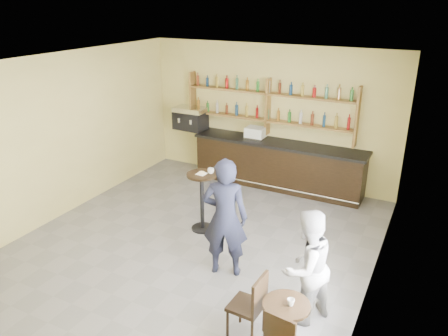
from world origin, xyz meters
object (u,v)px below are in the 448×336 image
at_px(espresso_machine, 190,118).
at_px(chair_west, 246,305).
at_px(man_main, 225,218).
at_px(patron_second, 306,267).
at_px(bar_counter, 278,165).
at_px(pastry_case, 256,133).
at_px(cafe_table, 285,328).
at_px(pedestal_table, 202,202).

relative_size(espresso_machine, chair_west, 0.81).
height_order(man_main, patron_second, man_main).
bearing_deg(bar_counter, chair_west, -73.88).
bearing_deg(espresso_machine, pastry_case, 3.59).
relative_size(cafe_table, patron_second, 0.45).
relative_size(espresso_machine, patron_second, 0.47).
xyz_separation_m(bar_counter, espresso_machine, (-2.33, 0.00, 0.82)).
distance_m(bar_counter, pedestal_table, 2.61).
height_order(bar_counter, pastry_case, pastry_case).
relative_size(pastry_case, patron_second, 0.28).
distance_m(pastry_case, patron_second, 4.79).
bearing_deg(bar_counter, espresso_machine, 180.00).
relative_size(bar_counter, cafe_table, 5.46).
height_order(espresso_machine, pastry_case, espresso_machine).
relative_size(bar_counter, patron_second, 2.43).
relative_size(man_main, patron_second, 1.19).
bearing_deg(patron_second, man_main, -79.00).
bearing_deg(espresso_machine, man_main, -48.40).
distance_m(bar_counter, man_main, 3.65).
relative_size(pedestal_table, man_main, 0.59).
xyz_separation_m(pedestal_table, patron_second, (2.47, -1.51, 0.25)).
bearing_deg(chair_west, patron_second, 142.77).
distance_m(cafe_table, chair_west, 0.56).
bearing_deg(bar_counter, cafe_table, -68.15).
bearing_deg(bar_counter, pedestal_table, -101.96).
xyz_separation_m(espresso_machine, pastry_case, (1.75, 0.00, -0.14)).
height_order(pastry_case, patron_second, patron_second).
distance_m(bar_counter, chair_west, 4.93).
height_order(pastry_case, man_main, man_main).
xyz_separation_m(cafe_table, chair_west, (-0.55, 0.05, 0.11)).
relative_size(man_main, cafe_table, 2.66).
relative_size(pedestal_table, cafe_table, 1.56).
distance_m(pastry_case, man_main, 3.75).
relative_size(pedestal_table, patron_second, 0.70).
height_order(pastry_case, chair_west, pastry_case).
relative_size(chair_west, patron_second, 0.58).
relative_size(bar_counter, man_main, 2.05).
xyz_separation_m(pastry_case, cafe_table, (2.50, -4.78, -0.85)).
bearing_deg(espresso_machine, patron_second, -40.08).
bearing_deg(man_main, bar_counter, -99.95).
distance_m(pastry_case, chair_west, 5.17).
bearing_deg(pastry_case, pedestal_table, -96.58).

